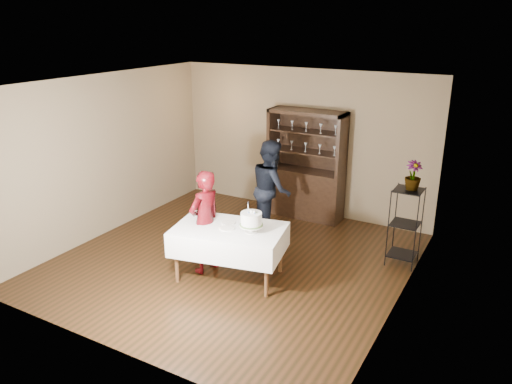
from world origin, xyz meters
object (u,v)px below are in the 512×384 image
man (271,188)px  potted_plant (413,176)px  woman (205,222)px  plant_etagere (405,224)px  cake (251,220)px  china_hutch (306,182)px  cake_table (229,240)px

man → potted_plant: size_ratio=3.89×
woman → man: bearing=-176.7°
plant_etagere → cake: 2.37m
cake → potted_plant: size_ratio=1.05×
china_hutch → potted_plant: bearing=-26.0°
plant_etagere → woman: size_ratio=0.78×
plant_etagere → potted_plant: potted_plant is taller
plant_etagere → man: 2.26m
man → cake_table: bearing=150.0°
cake_table → woman: bearing=178.7°
woman → man: (0.22, 1.63, 0.06)m
woman → potted_plant: bearing=134.5°
china_hutch → cake_table: china_hutch is taller
plant_etagere → potted_plant: 0.75m
plant_etagere → china_hutch: bearing=153.2°
china_hutch → woman: size_ratio=1.30×
china_hutch → plant_etagere: (2.08, -1.05, -0.01)m
cake_table → cake: (0.34, 0.03, 0.36)m
cake_table → cake: cake is taller
woman → cake_table: bearing=99.9°
china_hutch → cake: bearing=-82.2°
cake_table → woman: woman is taller
plant_etagere → woman: woman is taller
potted_plant → cake: bearing=-137.0°
woman → cake: 0.78m
cake_table → woman: size_ratio=1.10×
man → cake: 1.70m
china_hutch → plant_etagere: 2.33m
plant_etagere → man: bearing=-179.9°
china_hutch → plant_etagere: size_ratio=1.67×
cake_table → man: man is taller
cake_table → woman: (-0.41, 0.01, 0.18)m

